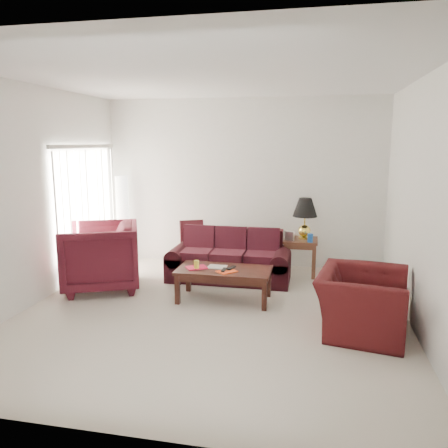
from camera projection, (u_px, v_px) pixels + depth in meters
name	position (u px, v px, depth m)	size (l,w,h in m)	color
floor	(211.00, 314.00, 5.75)	(5.00, 5.00, 0.00)	silver
blinds	(87.00, 212.00, 7.28)	(0.10, 2.00, 2.16)	silver
sofa	(229.00, 256.00, 7.09)	(1.97, 0.85, 0.81)	black
throw_pillow	(192.00, 232.00, 7.75)	(0.41, 0.12, 0.41)	black
end_table	(300.00, 257.00, 7.42)	(0.56, 0.56, 0.62)	brown
table_lamp	(305.00, 219.00, 7.35)	(0.41, 0.41, 0.69)	gold
clock	(290.00, 236.00, 7.26)	(0.15, 0.05, 0.15)	silver
blue_canister	(310.00, 238.00, 7.13)	(0.09, 0.09, 0.14)	blue
picture_frame	(292.00, 233.00, 7.52)	(0.13, 0.02, 0.16)	white
floor_lamp	(123.00, 219.00, 8.15)	(0.27, 0.27, 1.64)	silver
armchair_left	(100.00, 256.00, 6.65)	(1.09, 1.13, 1.02)	#3E0E16
armchair_right	(362.00, 302.00, 5.15)	(1.13, 0.99, 0.73)	#3B0D0F
coffee_table	(224.00, 285.00, 6.21)	(1.32, 0.66, 0.46)	black
magazine_red	(197.00, 267.00, 6.21)	(0.28, 0.21, 0.02)	#BE1336
magazine_white	(217.00, 267.00, 6.24)	(0.26, 0.20, 0.02)	silver
magazine_orange	(227.00, 271.00, 6.02)	(0.25, 0.19, 0.01)	#ED4B1B
remote_a	(224.00, 270.00, 6.03)	(0.05, 0.16, 0.02)	black
remote_b	(231.00, 268.00, 6.12)	(0.05, 0.18, 0.02)	black
yellow_glass	(197.00, 265.00, 6.14)	(0.07, 0.07, 0.13)	yellow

